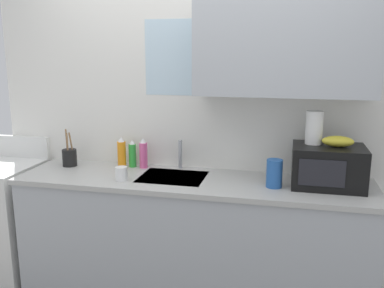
# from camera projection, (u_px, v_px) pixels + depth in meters

# --- Properties ---
(kitchen_wall_assembly) EXTENTS (3.25, 0.42, 2.50)m
(kitchen_wall_assembly) POSITION_uv_depth(u_px,v_px,m) (218.00, 107.00, 3.09)
(kitchen_wall_assembly) COLOR white
(kitchen_wall_assembly) RESTS_ON ground
(counter_unit) EXTENTS (2.48, 0.63, 0.90)m
(counter_unit) POSITION_uv_depth(u_px,v_px,m) (192.00, 238.00, 3.03)
(counter_unit) COLOR #B2B7BC
(counter_unit) RESTS_ON ground
(sink_faucet) EXTENTS (0.03, 0.03, 0.22)m
(sink_faucet) POSITION_uv_depth(u_px,v_px,m) (180.00, 154.00, 3.17)
(sink_faucet) COLOR #B2B5BA
(sink_faucet) RESTS_ON counter_unit
(stove_range) EXTENTS (0.60, 0.60, 1.08)m
(stove_range) POSITION_uv_depth(u_px,v_px,m) (1.00, 218.00, 3.39)
(stove_range) COLOR white
(stove_range) RESTS_ON ground
(microwave) EXTENTS (0.46, 0.35, 0.27)m
(microwave) POSITION_uv_depth(u_px,v_px,m) (328.00, 166.00, 2.75)
(microwave) COLOR black
(microwave) RESTS_ON counter_unit
(banana_bunch) EXTENTS (0.20, 0.11, 0.07)m
(banana_bunch) POSITION_uv_depth(u_px,v_px,m) (338.00, 141.00, 2.70)
(banana_bunch) COLOR gold
(banana_bunch) RESTS_ON microwave
(paper_towel_roll) EXTENTS (0.11, 0.11, 0.22)m
(paper_towel_roll) POSITION_uv_depth(u_px,v_px,m) (314.00, 128.00, 2.77)
(paper_towel_roll) COLOR white
(paper_towel_roll) RESTS_ON microwave
(dish_soap_bottle_pink) EXTENTS (0.06, 0.06, 0.23)m
(dish_soap_bottle_pink) POSITION_uv_depth(u_px,v_px,m) (143.00, 154.00, 3.20)
(dish_soap_bottle_pink) COLOR #E55999
(dish_soap_bottle_pink) RESTS_ON counter_unit
(dish_soap_bottle_green) EXTENTS (0.06, 0.06, 0.21)m
(dish_soap_bottle_green) POSITION_uv_depth(u_px,v_px,m) (132.00, 154.00, 3.23)
(dish_soap_bottle_green) COLOR green
(dish_soap_bottle_green) RESTS_ON counter_unit
(dish_soap_bottle_orange) EXTENTS (0.06, 0.06, 0.24)m
(dish_soap_bottle_orange) POSITION_uv_depth(u_px,v_px,m) (122.00, 153.00, 3.21)
(dish_soap_bottle_orange) COLOR orange
(dish_soap_bottle_orange) RESTS_ON counter_unit
(cereal_canister) EXTENTS (0.10, 0.10, 0.19)m
(cereal_canister) POSITION_uv_depth(u_px,v_px,m) (274.00, 173.00, 2.74)
(cereal_canister) COLOR #2659A5
(cereal_canister) RESTS_ON counter_unit
(mug_white) EXTENTS (0.08, 0.08, 0.09)m
(mug_white) POSITION_uv_depth(u_px,v_px,m) (121.00, 174.00, 2.90)
(mug_white) COLOR white
(mug_white) RESTS_ON counter_unit
(utensil_crock) EXTENTS (0.11, 0.11, 0.29)m
(utensil_crock) POSITION_uv_depth(u_px,v_px,m) (70.00, 157.00, 3.26)
(utensil_crock) COLOR black
(utensil_crock) RESTS_ON counter_unit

